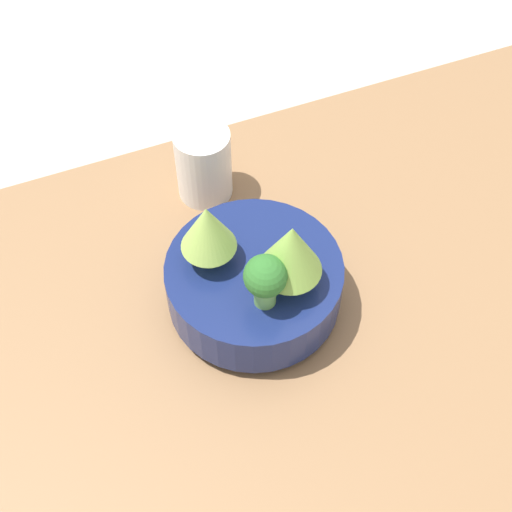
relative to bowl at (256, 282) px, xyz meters
name	(u,v)px	position (x,y,z in m)	size (l,w,h in m)	color
ground_plane	(258,325)	(0.00, -0.01, -0.07)	(6.00, 6.00, 0.00)	#ADA89E
table	(258,318)	(0.00, -0.01, -0.06)	(1.20, 0.64, 0.03)	olive
bowl	(256,282)	(0.00, 0.00, 0.00)	(0.21, 0.21, 0.07)	navy
romanesco_piece_far	(208,229)	(-0.04, 0.03, 0.09)	(0.06, 0.06, 0.09)	#6BA34C
romanesco_piece_near	(291,250)	(0.03, -0.04, 0.09)	(0.07, 0.07, 0.10)	#7AB256
broccoli_floret_front	(265,279)	(-0.01, -0.05, 0.08)	(0.05, 0.05, 0.07)	#6BA34C
cup	(204,164)	(0.01, 0.19, 0.01)	(0.07, 0.07, 0.10)	silver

